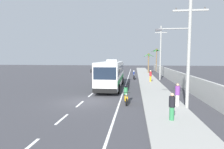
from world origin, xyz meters
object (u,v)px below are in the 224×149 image
object	(u,v)px
utility_pole_mid	(161,52)
pedestrian_midwalk	(151,76)
coach_bus_foreground	(111,73)
utility_pole_nearest	(187,50)
motorcycle_beside_bus	(126,96)
motorcycle_trailing	(134,76)
pedestrian_far_walk	(172,106)
pedestrian_near_kerb	(177,94)
palm_second	(157,55)
palm_nearest	(148,60)

from	to	relation	value
utility_pole_mid	pedestrian_midwalk	bearing A→B (deg)	-119.00
coach_bus_foreground	utility_pole_nearest	xyz separation A→B (m)	(6.73, -9.42, 2.49)
motorcycle_beside_bus	motorcycle_trailing	xyz separation A→B (m)	(0.60, 17.91, -0.00)
pedestrian_far_walk	utility_pole_nearest	distance (m)	4.78
motorcycle_trailing	pedestrian_midwalk	distance (m)	4.81
pedestrian_near_kerb	palm_second	world-z (taller)	palm_second
motorcycle_trailing	pedestrian_near_kerb	distance (m)	19.00
motorcycle_trailing	palm_nearest	bearing A→B (deg)	75.20
motorcycle_beside_bus	palm_second	bearing A→B (deg)	79.74
utility_pole_mid	palm_second	world-z (taller)	utility_pole_mid
pedestrian_midwalk	pedestrian_far_walk	world-z (taller)	pedestrian_midwalk
coach_bus_foreground	pedestrian_near_kerb	world-z (taller)	coach_bus_foreground
motorcycle_beside_bus	palm_nearest	xyz separation A→B (m)	(4.10, 31.16, 2.78)
coach_bus_foreground	palm_nearest	bearing A→B (deg)	74.57
pedestrian_near_kerb	utility_pole_nearest	size ratio (longest dim) A/B	0.21
pedestrian_midwalk	palm_second	bearing A→B (deg)	56.27
motorcycle_trailing	pedestrian_far_walk	world-z (taller)	pedestrian_far_walk
pedestrian_far_walk	motorcycle_trailing	bearing A→B (deg)	-34.99
pedestrian_near_kerb	pedestrian_midwalk	world-z (taller)	pedestrian_midwalk
pedestrian_near_kerb	pedestrian_far_walk	xyz separation A→B (m)	(-1.07, -3.44, -0.06)
palm_nearest	motorcycle_trailing	bearing A→B (deg)	-104.80
pedestrian_far_walk	palm_second	world-z (taller)	palm_second
palm_second	utility_pole_mid	bearing A→B (deg)	-94.62
motorcycle_beside_bus	motorcycle_trailing	size ratio (longest dim) A/B	1.00
motorcycle_beside_bus	motorcycle_trailing	distance (m)	17.92
palm_nearest	palm_second	bearing A→B (deg)	65.55
pedestrian_far_walk	utility_pole_mid	bearing A→B (deg)	-46.73
motorcycle_beside_bus	pedestrian_far_walk	distance (m)	5.14
coach_bus_foreground	pedestrian_far_walk	distance (m)	13.46
motorcycle_beside_bus	palm_second	distance (m)	37.61
motorcycle_beside_bus	utility_pole_nearest	bearing A→B (deg)	-15.40
coach_bus_foreground	palm_second	size ratio (longest dim) A/B	1.79
coach_bus_foreground	pedestrian_far_walk	size ratio (longest dim) A/B	7.09
motorcycle_trailing	pedestrian_far_walk	size ratio (longest dim) A/B	1.21
coach_bus_foreground	pedestrian_near_kerb	distance (m)	10.95
palm_second	motorcycle_beside_bus	bearing A→B (deg)	-100.26
pedestrian_midwalk	coach_bus_foreground	bearing A→B (deg)	-158.76
pedestrian_near_kerb	utility_pole_nearest	distance (m)	3.39
coach_bus_foreground	pedestrian_midwalk	world-z (taller)	coach_bus_foreground
pedestrian_midwalk	utility_pole_nearest	world-z (taller)	utility_pole_nearest
motorcycle_beside_bus	utility_pole_nearest	size ratio (longest dim) A/B	0.24
coach_bus_foreground	palm_second	world-z (taller)	palm_second
coach_bus_foreground	pedestrian_midwalk	bearing A→B (deg)	46.35
motorcycle_trailing	pedestrian_far_walk	bearing A→B (deg)	-84.02
utility_pole_mid	motorcycle_beside_bus	bearing A→B (deg)	-106.38
pedestrian_near_kerb	coach_bus_foreground	bearing A→B (deg)	-35.77
coach_bus_foreground	utility_pole_mid	world-z (taller)	utility_pole_mid
palm_nearest	motorcycle_beside_bus	bearing A→B (deg)	-97.49
pedestrian_midwalk	pedestrian_far_walk	distance (m)	18.10
pedestrian_far_walk	palm_second	xyz separation A→B (m)	(3.75, 41.03, 3.58)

